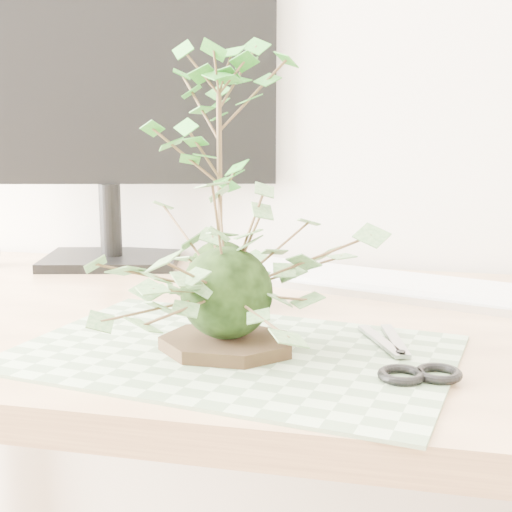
{
  "coord_description": "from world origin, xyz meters",
  "views": [
    {
      "loc": [
        0.19,
        0.32,
        1.0
      ],
      "look_at": [
        0.0,
        1.14,
        0.84
      ],
      "focal_mm": 50.0,
      "sensor_mm": 36.0,
      "label": 1
    }
  ],
  "objects_px": {
    "maple_kokedama": "(219,112)",
    "monitor": "(108,94)",
    "ivy_kokedama": "(226,250)",
    "keyboard": "(369,282)",
    "desk": "(303,381)"
  },
  "relations": [
    {
      "from": "maple_kokedama",
      "to": "monitor",
      "type": "bearing_deg",
      "value": 137.92
    },
    {
      "from": "ivy_kokedama",
      "to": "keyboard",
      "type": "xyz_separation_m",
      "value": [
        0.13,
        0.36,
        -0.11
      ]
    },
    {
      "from": "monitor",
      "to": "maple_kokedama",
      "type": "bearing_deg",
      "value": -55.91
    },
    {
      "from": "keyboard",
      "to": "monitor",
      "type": "relative_size",
      "value": 0.88
    },
    {
      "from": "ivy_kokedama",
      "to": "monitor",
      "type": "distance_m",
      "value": 0.59
    },
    {
      "from": "maple_kokedama",
      "to": "keyboard",
      "type": "xyz_separation_m",
      "value": [
        0.2,
        0.16,
        -0.26
      ]
    },
    {
      "from": "ivy_kokedama",
      "to": "maple_kokedama",
      "type": "relative_size",
      "value": 0.85
    },
    {
      "from": "desk",
      "to": "monitor",
      "type": "bearing_deg",
      "value": 143.93
    },
    {
      "from": "maple_kokedama",
      "to": "ivy_kokedama",
      "type": "bearing_deg",
      "value": -72.49
    },
    {
      "from": "desk",
      "to": "ivy_kokedama",
      "type": "xyz_separation_m",
      "value": [
        -0.06,
        -0.16,
        0.21
      ]
    },
    {
      "from": "desk",
      "to": "ivy_kokedama",
      "type": "bearing_deg",
      "value": -111.05
    },
    {
      "from": "maple_kokedama",
      "to": "keyboard",
      "type": "distance_m",
      "value": 0.36
    },
    {
      "from": "keyboard",
      "to": "monitor",
      "type": "bearing_deg",
      "value": -173.45
    },
    {
      "from": "ivy_kokedama",
      "to": "maple_kokedama",
      "type": "height_order",
      "value": "maple_kokedama"
    },
    {
      "from": "desk",
      "to": "keyboard",
      "type": "xyz_separation_m",
      "value": [
        0.07,
        0.2,
        0.1
      ]
    }
  ]
}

